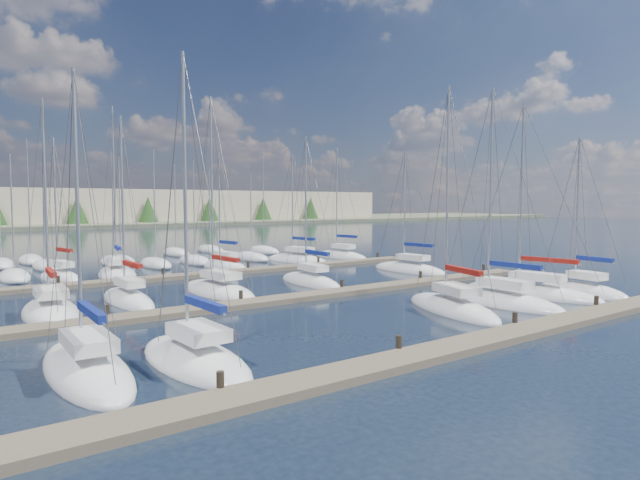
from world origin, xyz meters
TOP-DOWN VIEW (x-y plane):
  - ground at (0.00, 60.00)m, footprint 400.00×400.00m
  - dock_near at (0.00, 2.01)m, footprint 44.00×1.93m
  - dock_mid at (0.00, 16.01)m, footprint 44.00×1.93m
  - dock_far at (0.00, 30.01)m, footprint 44.00×1.93m
  - sailboat_i at (-9.60, 21.43)m, footprint 2.34×7.58m
  - sailboat_f at (13.41, 8.08)m, footprint 4.12×9.97m
  - sailboat_d at (4.91, 7.66)m, footprint 4.94×8.86m
  - sailboat_c at (-11.28, 6.75)m, footprint 3.14×7.76m
  - sailboat_b at (-14.99, 7.91)m, footprint 2.78×8.69m
  - sailboat_r at (18.37, 35.40)m, footprint 3.19×8.31m
  - sailboat_j at (-3.48, 21.34)m, footprint 3.51×8.80m
  - sailboat_g at (16.80, 6.30)m, footprint 3.12×6.96m
  - sailboat_e at (9.12, 7.55)m, footprint 2.90×9.00m
  - sailboat_h at (-14.23, 20.19)m, footprint 3.39×7.78m
  - sailboat_k at (4.15, 21.03)m, footprint 2.50×7.95m
  - sailboat_m at (15.92, 21.98)m, footprint 2.97×8.56m
  - sailboat_p at (3.26, 34.54)m, footprint 3.31×7.12m
  - sailboat_q at (12.12, 35.01)m, footprint 4.52×8.94m
  - sailboat_n at (-11.16, 34.73)m, footprint 3.34×6.94m
  - sailboat_o at (-6.72, 34.63)m, footprint 4.35×8.63m
  - distant_boats at (-4.34, 43.76)m, footprint 36.93×20.75m

SIDE VIEW (x-z plane):
  - ground at x=0.00m, z-range 0.00..0.00m
  - dock_near at x=0.00m, z-range -0.40..0.70m
  - dock_mid at x=0.00m, z-range -0.40..0.70m
  - dock_far at x=0.00m, z-range -0.40..0.70m
  - sailboat_q at x=12.12m, z-range -6.01..6.34m
  - sailboat_b at x=-14.99m, z-range -5.81..6.16m
  - sailboat_m at x=15.92m, z-range -5.75..6.10m
  - sailboat_f at x=13.41m, z-range -6.66..7.02m
  - sailboat_h at x=-14.23m, z-range -6.26..6.62m
  - sailboat_j at x=-3.48m, z-range -7.02..7.38m
  - sailboat_c at x=-11.28m, z-range -6.26..6.62m
  - sailboat_e at x=9.12m, z-range -6.91..7.27m
  - sailboat_d at x=4.91m, z-range -6.72..7.09m
  - sailboat_g at x=16.80m, z-range -5.60..5.97m
  - sailboat_p at x=3.26m, z-range -5.77..6.15m
  - sailboat_o at x=-6.72m, z-range -7.47..7.85m
  - sailboat_r at x=18.37m, z-range -6.48..6.86m
  - sailboat_k at x=4.15m, z-range -5.88..6.26m
  - sailboat_i at x=-9.60m, z-range -6.06..6.45m
  - sailboat_n at x=-11.16m, z-range -5.97..6.38m
  - distant_boats at x=-4.34m, z-range -6.36..6.94m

